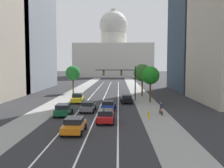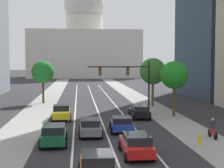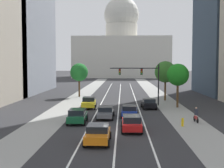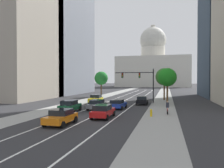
# 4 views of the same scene
# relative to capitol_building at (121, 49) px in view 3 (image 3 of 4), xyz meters

# --- Properties ---
(ground_plane) EXTENTS (400.00, 400.00, 0.00)m
(ground_plane) POSITION_rel_capitol_building_xyz_m (0.00, -76.51, -13.26)
(ground_plane) COLOR #2B2B2D
(sidewalk_left) EXTENTS (4.05, 130.00, 0.01)m
(sidewalk_left) POSITION_rel_capitol_building_xyz_m (-7.80, -81.51, -13.26)
(sidewalk_left) COLOR gray
(sidewalk_left) RESTS_ON ground
(sidewalk_right) EXTENTS (4.05, 130.00, 0.01)m
(sidewalk_right) POSITION_rel_capitol_building_xyz_m (7.80, -81.51, -13.26)
(sidewalk_right) COLOR gray
(sidewalk_right) RESTS_ON ground
(lane_stripe_left) EXTENTS (0.16, 90.00, 0.01)m
(lane_stripe_left) POSITION_rel_capitol_building_xyz_m (-2.89, -91.51, -13.25)
(lane_stripe_left) COLOR white
(lane_stripe_left) RESTS_ON ground
(lane_stripe_center) EXTENTS (0.16, 90.00, 0.01)m
(lane_stripe_center) POSITION_rel_capitol_building_xyz_m (0.00, -91.51, -13.25)
(lane_stripe_center) COLOR white
(lane_stripe_center) RESTS_ON ground
(lane_stripe_right) EXTENTS (0.16, 90.00, 0.01)m
(lane_stripe_right) POSITION_rel_capitol_building_xyz_m (2.89, -91.51, -13.25)
(lane_stripe_right) COLOR white
(lane_stripe_right) RESTS_ON ground
(capitol_building) EXTENTS (43.67, 24.88, 38.59)m
(capitol_building) POSITION_rel_capitol_building_xyz_m (0.00, 0.00, 0.00)
(capitol_building) COLOR beige
(capitol_building) RESTS_ON ground
(car_black) EXTENTS (2.11, 4.08, 1.48)m
(car_black) POSITION_rel_capitol_building_xyz_m (4.34, -101.12, -12.49)
(car_black) COLOR black
(car_black) RESTS_ON ground
(car_green) EXTENTS (2.09, 4.16, 1.57)m
(car_green) POSITION_rel_capitol_building_xyz_m (-4.33, -112.25, -12.44)
(car_green) COLOR #14512D
(car_green) RESTS_ON ground
(car_red) EXTENTS (2.03, 4.47, 1.53)m
(car_red) POSITION_rel_capitol_building_xyz_m (1.44, -115.82, -12.46)
(car_red) COLOR red
(car_red) RESTS_ON ground
(car_blue) EXTENTS (2.20, 4.13, 1.44)m
(car_blue) POSITION_rel_capitol_building_xyz_m (1.44, -107.95, -12.52)
(car_blue) COLOR #1E389E
(car_blue) RESTS_ON ground
(car_yellow) EXTENTS (2.22, 4.22, 1.60)m
(car_yellow) POSITION_rel_capitol_building_xyz_m (-4.34, -100.94, -12.45)
(car_yellow) COLOR yellow
(car_yellow) RESTS_ON ground
(car_gray) EXTENTS (2.01, 4.41, 1.43)m
(car_gray) POSITION_rel_capitol_building_xyz_m (-1.44, -109.14, -12.51)
(car_gray) COLOR slate
(car_gray) RESTS_ON ground
(car_orange) EXTENTS (2.12, 4.05, 1.49)m
(car_orange) POSITION_rel_capitol_building_xyz_m (-1.44, -120.43, -12.48)
(car_orange) COLOR orange
(car_orange) RESTS_ON ground
(traffic_signal_mast) EXTENTS (7.54, 0.39, 6.44)m
(traffic_signal_mast) POSITION_rel_capitol_building_xyz_m (3.70, -97.93, -8.75)
(traffic_signal_mast) COLOR black
(traffic_signal_mast) RESTS_ON ground
(fire_hydrant) EXTENTS (0.26, 0.35, 0.91)m
(fire_hydrant) POSITION_rel_capitol_building_xyz_m (6.75, -113.57, -12.80)
(fire_hydrant) COLOR yellow
(fire_hydrant) RESTS_ON ground
(cyclist) EXTENTS (0.38, 1.70, 1.72)m
(cyclist) POSITION_rel_capitol_building_xyz_m (8.64, -111.42, -12.41)
(cyclist) COLOR black
(cyclist) RESTS_ON ground
(street_tree_near_left) EXTENTS (3.46, 3.46, 6.51)m
(street_tree_near_left) POSITION_rel_capitol_building_xyz_m (-7.87, -85.87, -8.51)
(street_tree_near_left) COLOR #51381E
(street_tree_near_left) RESTS_ON ground
(street_tree_near_right) EXTENTS (3.72, 3.72, 6.88)m
(street_tree_near_right) POSITION_rel_capitol_building_xyz_m (8.01, -91.39, -8.26)
(street_tree_near_right) COLOR #51381E
(street_tree_near_right) RESTS_ON ground
(street_tree_far_right) EXTENTS (3.24, 3.24, 6.45)m
(street_tree_far_right) POSITION_rel_capitol_building_xyz_m (8.64, -99.92, -8.46)
(street_tree_far_right) COLOR #51381E
(street_tree_far_right) RESTS_ON ground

